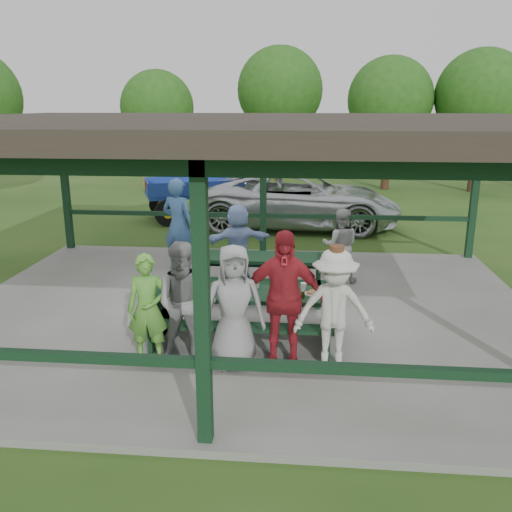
# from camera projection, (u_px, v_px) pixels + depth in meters

# --- Properties ---
(ground) EXTENTS (90.00, 90.00, 0.00)m
(ground) POSITION_uv_depth(u_px,v_px,m) (246.00, 315.00, 9.44)
(ground) COLOR #2A4E18
(ground) RESTS_ON ground
(concrete_slab) EXTENTS (10.00, 8.00, 0.10)m
(concrete_slab) POSITION_uv_depth(u_px,v_px,m) (246.00, 312.00, 9.43)
(concrete_slab) COLOR slate
(concrete_slab) RESTS_ON ground
(pavilion_structure) EXTENTS (10.60, 8.60, 3.24)m
(pavilion_structure) POSITION_uv_depth(u_px,v_px,m) (244.00, 129.00, 8.58)
(pavilion_structure) COLOR black
(pavilion_structure) RESTS_ON concrete_slab
(picnic_table_near) EXTENTS (2.86, 1.39, 0.75)m
(picnic_table_near) POSITION_uv_depth(u_px,v_px,m) (243.00, 309.00, 8.12)
(picnic_table_near) COLOR black
(picnic_table_near) RESTS_ON concrete_slab
(picnic_table_far) EXTENTS (2.61, 1.39, 0.75)m
(picnic_table_far) POSITION_uv_depth(u_px,v_px,m) (258.00, 270.00, 10.04)
(picnic_table_far) COLOR black
(picnic_table_far) RESTS_ON concrete_slab
(table_setting) EXTENTS (2.23, 0.45, 0.10)m
(table_setting) POSITION_uv_depth(u_px,v_px,m) (247.00, 289.00, 8.06)
(table_setting) COLOR white
(table_setting) RESTS_ON picnic_table_near
(contestant_green) EXTENTS (0.60, 0.43, 1.53)m
(contestant_green) POSITION_uv_depth(u_px,v_px,m) (148.00, 309.00, 7.33)
(contestant_green) COLOR #59A137
(contestant_green) RESTS_ON concrete_slab
(contestant_grey_left) EXTENTS (0.91, 0.76, 1.71)m
(contestant_grey_left) POSITION_uv_depth(u_px,v_px,m) (186.00, 304.00, 7.26)
(contestant_grey_left) COLOR gray
(contestant_grey_left) RESTS_ON concrete_slab
(contestant_grey_mid) EXTENTS (0.94, 0.74, 1.69)m
(contestant_grey_mid) POSITION_uv_depth(u_px,v_px,m) (234.00, 306.00, 7.21)
(contestant_grey_mid) COLOR gray
(contestant_grey_mid) RESTS_ON concrete_slab
(contestant_red) EXTENTS (1.11, 0.47, 1.88)m
(contestant_red) POSITION_uv_depth(u_px,v_px,m) (283.00, 298.00, 7.22)
(contestant_red) COLOR #AC222D
(contestant_red) RESTS_ON concrete_slab
(contestant_white_fedora) EXTENTS (1.11, 0.70, 1.71)m
(contestant_white_fedora) POSITION_uv_depth(u_px,v_px,m) (334.00, 310.00, 7.12)
(contestant_white_fedora) COLOR beige
(contestant_white_fedora) RESTS_ON concrete_slab
(spectator_lblue) EXTENTS (1.51, 0.98, 1.56)m
(spectator_lblue) POSITION_uv_depth(u_px,v_px,m) (238.00, 242.00, 10.80)
(spectator_lblue) COLOR #93ACE4
(spectator_lblue) RESTS_ON concrete_slab
(spectator_blue) EXTENTS (0.84, 0.68, 1.98)m
(spectator_blue) POSITION_uv_depth(u_px,v_px,m) (178.00, 225.00, 11.41)
(spectator_blue) COLOR #395F95
(spectator_blue) RESTS_ON concrete_slab
(spectator_grey) EXTENTS (0.75, 0.60, 1.48)m
(spectator_grey) POSITION_uv_depth(u_px,v_px,m) (340.00, 245.00, 10.73)
(spectator_grey) COLOR #9B9B9D
(spectator_grey) RESTS_ON concrete_slab
(pickup_truck) EXTENTS (6.05, 2.96, 1.66)m
(pickup_truck) POSITION_uv_depth(u_px,v_px,m) (298.00, 199.00, 15.97)
(pickup_truck) COLOR silver
(pickup_truck) RESTS_ON ground
(farm_trailer) EXTENTS (3.97, 2.60, 1.40)m
(farm_trailer) POSITION_uv_depth(u_px,v_px,m) (194.00, 198.00, 17.07)
(farm_trailer) COLOR #1C399A
(farm_trailer) RESTS_ON ground
(tree_far_left) EXTENTS (3.21, 3.21, 5.01)m
(tree_far_left) POSITION_uv_depth(u_px,v_px,m) (157.00, 108.00, 23.81)
(tree_far_left) COLOR #321E14
(tree_far_left) RESTS_ON ground
(tree_left) EXTENTS (3.91, 3.91, 6.11)m
(tree_left) POSITION_uv_depth(u_px,v_px,m) (280.00, 90.00, 24.74)
(tree_left) COLOR #321E14
(tree_left) RESTS_ON ground
(tree_mid) EXTENTS (3.50, 3.50, 5.47)m
(tree_mid) POSITION_uv_depth(u_px,v_px,m) (390.00, 100.00, 22.35)
(tree_mid) COLOR #321E14
(tree_mid) RESTS_ON ground
(tree_right) EXTENTS (3.66, 3.66, 5.71)m
(tree_right) POSITION_uv_depth(u_px,v_px,m) (481.00, 96.00, 21.66)
(tree_right) COLOR #321E14
(tree_right) RESTS_ON ground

